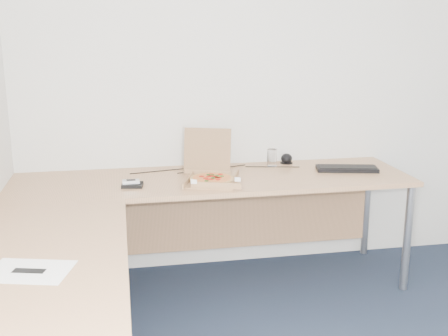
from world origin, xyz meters
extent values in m
cube|color=tan|center=(-0.50, 1.40, 0.71)|extent=(2.50, 0.70, 0.03)
cube|color=tan|center=(-1.40, 0.30, 0.71)|extent=(0.70, 1.50, 0.03)
cylinder|color=gray|center=(0.70, 1.70, 0.35)|extent=(0.05, 0.05, 0.70)
cube|color=#A0754D|center=(-0.53, 1.28, 0.73)|extent=(0.30, 0.30, 0.01)
cube|color=#A0754D|center=(-0.53, 1.45, 0.89)|extent=(0.30, 0.06, 0.29)
cylinder|color=tan|center=(-0.53, 1.28, 0.75)|extent=(0.27, 0.27, 0.02)
cylinder|color=red|center=(-0.53, 1.28, 0.76)|extent=(0.23, 0.23, 0.00)
cylinder|color=white|center=(-0.05, 1.62, 0.79)|extent=(0.07, 0.07, 0.12)
cube|color=black|center=(0.40, 1.41, 0.74)|extent=(0.42, 0.23, 0.02)
cube|color=black|center=(-1.00, 1.29, 0.74)|extent=(0.13, 0.12, 0.02)
cube|color=#B2B5BA|center=(-1.01, 1.29, 0.76)|extent=(0.10, 0.05, 0.02)
cube|color=white|center=(-1.43, 0.18, 0.73)|extent=(0.36, 0.30, 0.00)
ellipsoid|color=black|center=(0.07, 1.68, 0.77)|extent=(0.09, 0.09, 0.07)
camera|label=1|loc=(-1.05, -1.90, 1.65)|focal=44.19mm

